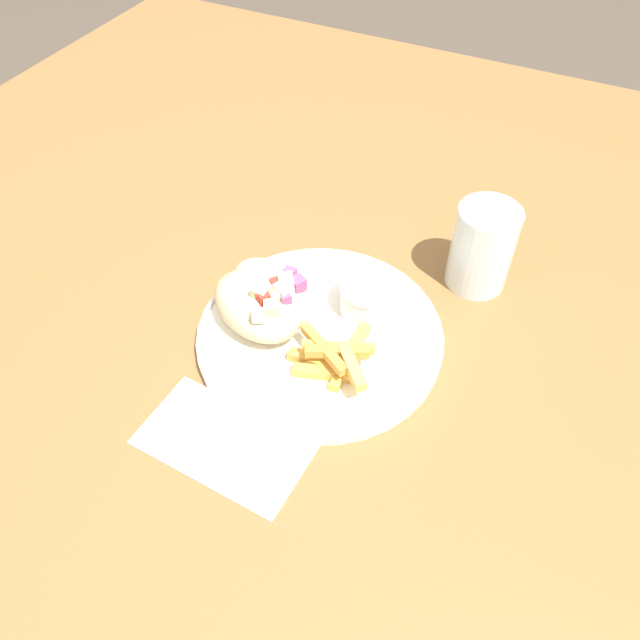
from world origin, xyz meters
TOP-DOWN VIEW (x-y plane):
  - ground_plane at (0.00, 0.00)m, footprint 10.00×10.00m
  - table at (0.00, 0.00)m, footprint 1.49×1.49m
  - napkin at (0.01, -0.19)m, footprint 0.18×0.10m
  - plate at (0.03, -0.02)m, footprint 0.28×0.28m
  - pita_sandwich_near at (-0.03, -0.04)m, footprint 0.14×0.12m
  - pita_sandwich_far at (-0.03, -0.01)m, footprint 0.14×0.12m
  - fries_pile at (0.07, -0.06)m, footprint 0.10×0.10m
  - sauce_ramekin at (0.07, 0.03)m, footprint 0.07×0.07m
  - water_glass at (0.17, 0.15)m, footprint 0.07×0.07m

SIDE VIEW (x-z plane):
  - ground_plane at x=0.00m, z-range 0.00..0.00m
  - table at x=0.00m, z-range 0.31..1.06m
  - napkin at x=0.01m, z-range 0.75..0.75m
  - plate at x=0.03m, z-range 0.75..0.77m
  - fries_pile at x=0.07m, z-range 0.76..0.80m
  - sauce_ramekin at x=0.07m, z-range 0.77..0.80m
  - pita_sandwich_far at x=-0.03m, z-range 0.76..0.82m
  - pita_sandwich_near at x=-0.03m, z-range 0.76..0.82m
  - water_glass at x=0.17m, z-range 0.74..0.85m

